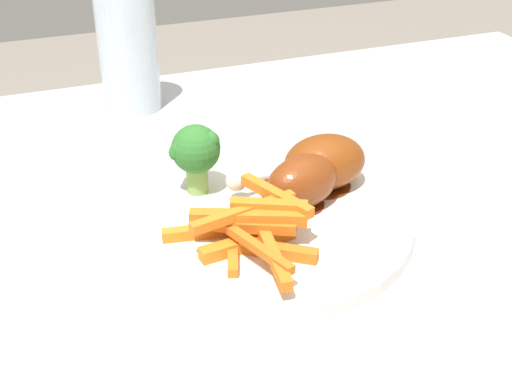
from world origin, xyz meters
TOP-DOWN VIEW (x-y plane):
  - dining_table at (0.00, 0.00)m, footprint 1.03×0.87m
  - dinner_plate at (0.04, -0.05)m, footprint 0.27×0.27m
  - broccoli_floret_front at (0.08, -0.10)m, footprint 0.05×0.04m
  - carrot_fries_pile at (0.06, -0.00)m, footprint 0.11×0.14m
  - chicken_drumstick_near at (-0.03, -0.07)m, footprint 0.13×0.06m
  - chicken_drumstick_far at (0.01, -0.04)m, footprint 0.12×0.06m
  - water_glass at (0.09, -0.34)m, footprint 0.07×0.07m

SIDE VIEW (x-z plane):
  - dining_table at x=0.00m, z-range 0.25..0.97m
  - dinner_plate at x=0.04m, z-range 0.71..0.72m
  - carrot_fries_pile at x=0.06m, z-range 0.72..0.76m
  - chicken_drumstick_far at x=0.01m, z-range 0.72..0.77m
  - chicken_drumstick_near at x=-0.03m, z-range 0.72..0.77m
  - broccoli_floret_front at x=0.08m, z-range 0.73..0.80m
  - water_glass at x=0.09m, z-range 0.71..0.85m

